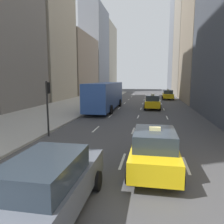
% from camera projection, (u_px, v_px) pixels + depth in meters
% --- Properties ---
extents(sidewalk_left, '(8.00, 66.00, 0.15)m').
position_uv_depth(sidewalk_left, '(71.00, 106.00, 30.15)').
color(sidewalk_left, '#ADAAA3').
rests_on(sidewalk_left, ground).
extents(lane_markings, '(5.72, 56.00, 0.01)m').
position_uv_depth(lane_markings, '(140.00, 112.00, 24.59)').
color(lane_markings, white).
rests_on(lane_markings, ground).
extents(building_row_left, '(6.00, 92.76, 37.32)m').
position_uv_depth(building_row_left, '(62.00, 23.00, 43.07)').
color(building_row_left, '#4C515B').
rests_on(building_row_left, ground).
extents(building_row_right, '(6.00, 73.39, 36.70)m').
position_uv_depth(building_row_right, '(199.00, 15.00, 39.32)').
color(building_row_right, gray).
rests_on(building_row_right, ground).
extents(taxi_lead, '(2.02, 4.40, 1.87)m').
position_uv_depth(taxi_lead, '(152.00, 102.00, 27.15)').
color(taxi_lead, yellow).
rests_on(taxi_lead, ground).
extents(taxi_second, '(2.02, 4.40, 1.87)m').
position_uv_depth(taxi_second, '(168.00, 95.00, 39.69)').
color(taxi_second, yellow).
rests_on(taxi_second, ground).
extents(taxi_third, '(2.02, 4.40, 1.87)m').
position_uv_depth(taxi_third, '(154.00, 150.00, 8.84)').
color(taxi_third, yellow).
rests_on(taxi_third, ground).
extents(sedan_black_near, '(2.02, 4.96, 1.76)m').
position_uv_depth(sedan_black_near, '(49.00, 186.00, 5.84)').
color(sedan_black_near, '#565B66').
rests_on(sedan_black_near, ground).
extents(city_bus, '(2.80, 11.61, 3.25)m').
position_uv_depth(city_bus, '(105.00, 95.00, 26.19)').
color(city_bus, '#2D519E').
rests_on(city_bus, ground).
extents(traffic_light_pole, '(0.24, 0.42, 3.60)m').
position_uv_depth(traffic_light_pole, '(48.00, 99.00, 14.07)').
color(traffic_light_pole, black).
rests_on(traffic_light_pole, ground).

